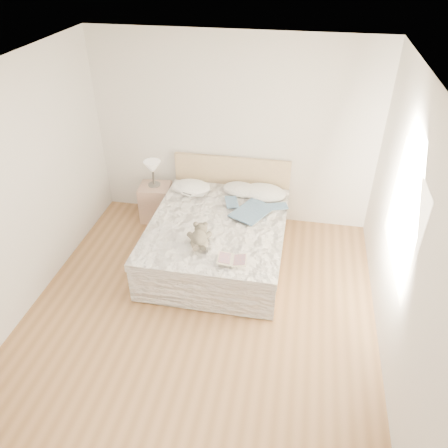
{
  "coord_description": "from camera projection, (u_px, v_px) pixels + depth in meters",
  "views": [
    {
      "loc": [
        0.95,
        -3.43,
        3.73
      ],
      "look_at": [
        0.1,
        1.05,
        0.62
      ],
      "focal_mm": 35.0,
      "sensor_mm": 36.0,
      "label": 1
    }
  ],
  "objects": [
    {
      "name": "floor",
      "position": [
        199.0,
        318.0,
        5.03
      ],
      "size": [
        4.0,
        4.5,
        0.0
      ],
      "primitive_type": "cube",
      "color": "brown",
      "rests_on": "ground"
    },
    {
      "name": "ceiling",
      "position": [
        188.0,
        82.0,
        3.51
      ],
      "size": [
        4.0,
        4.5,
        0.0
      ],
      "primitive_type": "cube",
      "color": "white",
      "rests_on": "ground"
    },
    {
      "name": "wall_back",
      "position": [
        233.0,
        133.0,
        6.1
      ],
      "size": [
        4.0,
        0.02,
        2.7
      ],
      "primitive_type": "cube",
      "color": "silver",
      "rests_on": "ground"
    },
    {
      "name": "wall_front",
      "position": [
        97.0,
        440.0,
        2.45
      ],
      "size": [
        4.0,
        0.02,
        2.7
      ],
      "primitive_type": "cube",
      "color": "silver",
      "rests_on": "ground"
    },
    {
      "name": "wall_left",
      "position": [
        9.0,
        201.0,
        4.58
      ],
      "size": [
        0.02,
        4.5,
        2.7
      ],
      "primitive_type": "cube",
      "color": "silver",
      "rests_on": "ground"
    },
    {
      "name": "wall_right",
      "position": [
        408.0,
        244.0,
        3.96
      ],
      "size": [
        0.02,
        4.5,
        2.7
      ],
      "primitive_type": "cube",
      "color": "silver",
      "rests_on": "ground"
    },
    {
      "name": "window",
      "position": [
        404.0,
        217.0,
        4.15
      ],
      "size": [
        0.02,
        1.3,
        1.1
      ],
      "primitive_type": "cube",
      "color": "white",
      "rests_on": "wall_right"
    },
    {
      "name": "bed",
      "position": [
        219.0,
        237.0,
        5.83
      ],
      "size": [
        1.72,
        2.14,
        1.0
      ],
      "color": "tan",
      "rests_on": "floor"
    },
    {
      "name": "nightstand",
      "position": [
        156.0,
        202.0,
        6.6
      ],
      "size": [
        0.49,
        0.44,
        0.56
      ],
      "primitive_type": "cube",
      "rotation": [
        0.0,
        0.0,
        0.1
      ],
      "color": "tan",
      "rests_on": "floor"
    },
    {
      "name": "table_lamp",
      "position": [
        153.0,
        168.0,
        6.31
      ],
      "size": [
        0.29,
        0.29,
        0.39
      ],
      "color": "#514D47",
      "rests_on": "nightstand"
    },
    {
      "name": "pillow_left",
      "position": [
        191.0,
        187.0,
        6.26
      ],
      "size": [
        0.58,
        0.42,
        0.17
      ],
      "primitive_type": "ellipsoid",
      "rotation": [
        0.0,
        0.0,
        -0.03
      ],
      "color": "white",
      "rests_on": "bed"
    },
    {
      "name": "pillow_middle",
      "position": [
        241.0,
        190.0,
        6.2
      ],
      "size": [
        0.6,
        0.48,
        0.16
      ],
      "primitive_type": "ellipsoid",
      "rotation": [
        0.0,
        0.0,
        -0.23
      ],
      "color": "silver",
      "rests_on": "bed"
    },
    {
      "name": "pillow_right",
      "position": [
        264.0,
        192.0,
        6.13
      ],
      "size": [
        0.68,
        0.52,
        0.19
      ],
      "primitive_type": "ellipsoid",
      "rotation": [
        0.0,
        0.0,
        -0.15
      ],
      "color": "white",
      "rests_on": "bed"
    },
    {
      "name": "blouse",
      "position": [
        252.0,
        211.0,
        5.75
      ],
      "size": [
        0.84,
        0.85,
        0.02
      ],
      "primitive_type": null,
      "rotation": [
        0.0,
        0.0,
        -0.47
      ],
      "color": "#385574",
      "rests_on": "bed"
    },
    {
      "name": "photo_book",
      "position": [
        195.0,
        193.0,
        6.15
      ],
      "size": [
        0.37,
        0.28,
        0.02
      ],
      "primitive_type": "cube",
      "rotation": [
        0.0,
        0.0,
        -0.17
      ],
      "color": "silver",
      "rests_on": "bed"
    },
    {
      "name": "childrens_book",
      "position": [
        232.0,
        260.0,
        4.91
      ],
      "size": [
        0.37,
        0.26,
        0.02
      ],
      "primitive_type": "cube",
      "rotation": [
        0.0,
        0.0,
        0.09
      ],
      "color": "beige",
      "rests_on": "bed"
    },
    {
      "name": "teddy_bear",
      "position": [
        199.0,
        243.0,
        5.14
      ],
      "size": [
        0.33,
        0.41,
        0.19
      ],
      "primitive_type": null,
      "rotation": [
        0.0,
        0.0,
        0.23
      ],
      "color": "#605848",
      "rests_on": "bed"
    }
  ]
}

